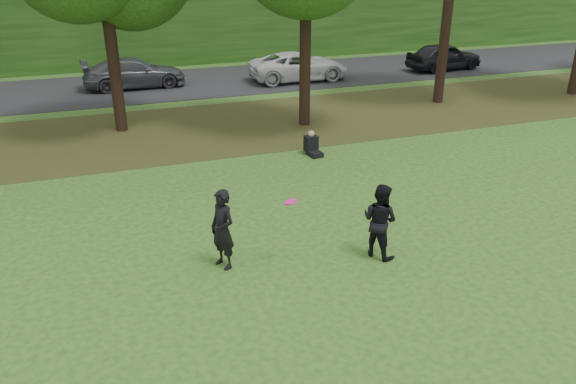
# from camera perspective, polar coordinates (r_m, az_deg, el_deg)

# --- Properties ---
(ground) EXTENTS (120.00, 120.00, 0.00)m
(ground) POSITION_cam_1_polar(r_m,az_deg,el_deg) (11.13, 4.95, -13.16)
(ground) COLOR #284A17
(ground) RESTS_ON ground
(leaf_litter) EXTENTS (60.00, 7.00, 0.01)m
(leaf_litter) POSITION_cam_1_polar(r_m,az_deg,el_deg) (22.39, -8.66, 6.35)
(leaf_litter) COLOR #412F17
(leaf_litter) RESTS_ON ground
(street) EXTENTS (70.00, 7.00, 0.02)m
(street) POSITION_cam_1_polar(r_m,az_deg,el_deg) (30.03, -11.71, 10.67)
(street) COLOR black
(street) RESTS_ON ground
(far_hedge) EXTENTS (70.00, 3.00, 5.00)m
(far_hedge) POSITION_cam_1_polar(r_m,az_deg,el_deg) (35.48, -13.55, 16.61)
(far_hedge) COLOR #1B4012
(far_hedge) RESTS_ON ground
(player_left) EXTENTS (0.69, 0.80, 1.86)m
(player_left) POSITION_cam_1_polar(r_m,az_deg,el_deg) (12.45, -6.66, -3.81)
(player_left) COLOR black
(player_left) RESTS_ON ground
(player_right) EXTENTS (1.02, 1.09, 1.79)m
(player_right) POSITION_cam_1_polar(r_m,az_deg,el_deg) (13.01, 9.31, -2.87)
(player_right) COLOR black
(player_right) RESTS_ON ground
(parked_cars) EXTENTS (35.58, 3.61, 1.51)m
(parked_cars) POSITION_cam_1_polar(r_m,az_deg,el_deg) (29.04, -10.32, 11.81)
(parked_cars) COLOR black
(parked_cars) RESTS_ON street
(frisbee) EXTENTS (0.29, 0.29, 0.12)m
(frisbee) POSITION_cam_1_polar(r_m,az_deg,el_deg) (12.16, 0.29, -0.99)
(frisbee) COLOR #F314A3
(frisbee) RESTS_ON ground
(seated_person) EXTENTS (0.50, 0.78, 0.83)m
(seated_person) POSITION_cam_1_polar(r_m,az_deg,el_deg) (19.37, 2.47, 4.73)
(seated_person) COLOR black
(seated_person) RESTS_ON ground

